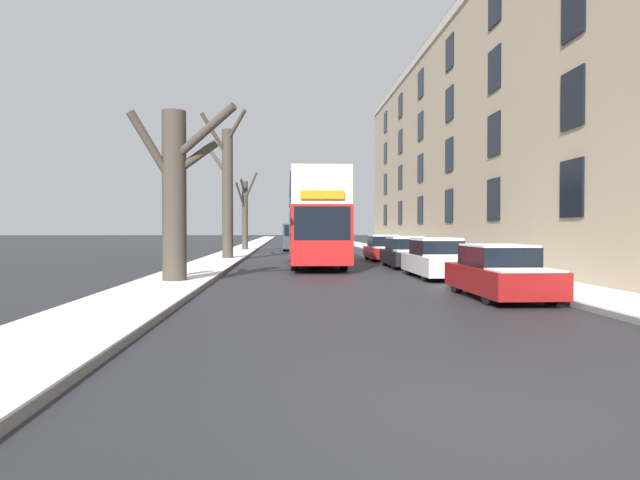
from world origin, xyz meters
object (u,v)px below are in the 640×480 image
(bare_tree_left_0, at_px, (175,191))
(oncoming_van, at_px, (295,236))
(parked_car_1, at_px, (437,259))
(parked_car_3, at_px, (383,249))
(bare_tree_left_2, at_px, (245,213))
(parked_car_2, at_px, (405,253))
(bare_tree_left_1, at_px, (227,189))
(pedestrian_left_sidewalk, at_px, (179,252))
(parked_car_0, at_px, (500,273))
(double_decker_bus, at_px, (315,215))

(bare_tree_left_0, distance_m, oncoming_van, 29.12)
(bare_tree_left_0, height_order, parked_car_1, bare_tree_left_0)
(parked_car_3, bearing_deg, bare_tree_left_2, 123.09)
(bare_tree_left_2, bearing_deg, parked_car_1, -70.62)
(parked_car_1, bearing_deg, parked_car_2, 90.00)
(bare_tree_left_1, xyz_separation_m, pedestrian_left_sidewalk, (-0.38, -12.20, -3.03))
(bare_tree_left_2, relative_size, parked_car_2, 1.48)
(parked_car_1, distance_m, oncoming_van, 26.87)
(parked_car_0, relative_size, pedestrian_left_sidewalk, 2.37)
(parked_car_2, bearing_deg, bare_tree_left_2, 114.30)
(bare_tree_left_0, height_order, parked_car_3, bare_tree_left_0)
(bare_tree_left_2, bearing_deg, bare_tree_left_0, -90.42)
(bare_tree_left_0, height_order, oncoming_van, bare_tree_left_0)
(parked_car_1, height_order, parked_car_3, parked_car_1)
(bare_tree_left_2, bearing_deg, double_decker_bus, -75.19)
(parked_car_1, bearing_deg, parked_car_0, -90.00)
(bare_tree_left_2, xyz_separation_m, double_decker_bus, (4.68, -17.69, -0.60))
(double_decker_bus, bearing_deg, parked_car_3, 45.95)
(bare_tree_left_0, distance_m, bare_tree_left_2, 27.24)
(parked_car_2, bearing_deg, bare_tree_left_1, 144.69)
(parked_car_0, xyz_separation_m, pedestrian_left_sidewalk, (-9.20, 5.67, 0.34))
(bare_tree_left_0, relative_size, parked_car_2, 1.33)
(bare_tree_left_0, xyz_separation_m, bare_tree_left_2, (0.20, 27.24, 0.08))
(bare_tree_left_0, bearing_deg, oncoming_van, 81.64)
(parked_car_2, distance_m, parked_car_3, 5.96)
(parked_car_0, distance_m, parked_car_1, 6.13)
(parked_car_2, xyz_separation_m, pedestrian_left_sidewalk, (-9.20, -5.95, 0.32))
(parked_car_0, xyz_separation_m, parked_car_1, (0.00, 6.13, 0.03))
(parked_car_1, height_order, pedestrian_left_sidewalk, pedestrian_left_sidewalk)
(parked_car_0, distance_m, pedestrian_left_sidewalk, 10.81)
(bare_tree_left_2, distance_m, oncoming_van, 4.68)
(bare_tree_left_1, bearing_deg, parked_car_2, -35.31)
(pedestrian_left_sidewalk, bearing_deg, parked_car_2, 90.14)
(parked_car_1, bearing_deg, bare_tree_left_2, 109.38)
(bare_tree_left_0, relative_size, double_decker_bus, 0.49)
(double_decker_bus, relative_size, parked_car_1, 2.54)
(bare_tree_left_0, relative_size, bare_tree_left_1, 0.67)
(bare_tree_left_1, xyz_separation_m, oncoming_van, (4.07, 14.70, -2.83))
(bare_tree_left_0, height_order, double_decker_bus, bare_tree_left_0)
(bare_tree_left_0, xyz_separation_m, double_decker_bus, (4.88, 9.55, -0.52))
(oncoming_van, bearing_deg, parked_car_0, -81.71)
(pedestrian_left_sidewalk, bearing_deg, parked_car_3, 109.56)
(bare_tree_left_0, bearing_deg, bare_tree_left_1, 89.37)
(bare_tree_left_1, relative_size, bare_tree_left_2, 1.34)
(parked_car_1, xyz_separation_m, parked_car_3, (0.00, 11.46, -0.01))
(parked_car_1, bearing_deg, bare_tree_left_0, -165.50)
(double_decker_bus, bearing_deg, bare_tree_left_1, 136.33)
(parked_car_0, bearing_deg, bare_tree_left_0, 156.98)
(oncoming_van, bearing_deg, parked_car_2, -77.24)
(bare_tree_left_0, distance_m, parked_car_0, 10.02)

